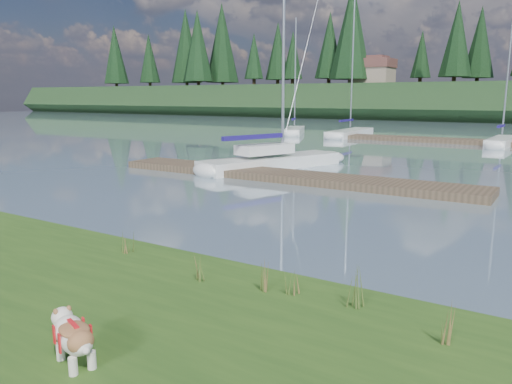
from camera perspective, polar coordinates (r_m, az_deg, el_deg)
The scene contains 20 objects.
ground at distance 39.42m, azimuth 23.67°, elevation 5.06°, with size 200.00×200.00×0.00m, color #7A93A3.
bulldog at distance 6.29m, azimuth -20.12°, elevation -15.12°, with size 0.94×0.57×0.55m.
sailboat_main at distance 24.16m, azimuth 2.93°, elevation 3.84°, with size 4.37×8.64×12.34m.
dock_near at distance 20.66m, azimuth 3.18°, elevation 1.87°, with size 16.00×2.00×0.30m, color #4C3D2C.
dock_far at distance 39.16m, azimuth 26.58°, elevation 5.01°, with size 26.00×2.20×0.30m, color #4C3D2C.
sailboat_bg_0 at distance 46.37m, azimuth 4.48°, elevation 7.08°, with size 3.99×6.98×10.26m.
sailboat_bg_1 at distance 44.42m, azimuth 11.03°, elevation 6.75°, with size 1.90×8.50×12.56m.
sailboat_bg_2 at distance 39.22m, azimuth 26.37°, elevation 5.31°, with size 1.53×6.64×10.06m.
weed_0 at distance 8.47m, azimuth -6.67°, elevation -8.45°, with size 0.17×0.14×0.57m.
weed_1 at distance 8.00m, azimuth 0.95°, elevation -9.63°, with size 0.17×0.14×0.55m.
weed_2 at distance 7.51m, azimuth 11.44°, elevation -10.90°, with size 0.17×0.14×0.65m.
weed_3 at distance 10.18m, azimuth -14.49°, elevation -5.71°, with size 0.17×0.14×0.45m.
weed_4 at distance 7.89m, azimuth 3.94°, elevation -10.41°, with size 0.17×0.14×0.41m.
weed_5 at distance 6.79m, azimuth 20.70°, elevation -13.94°, with size 0.17×0.14×0.63m.
mud_lip at distance 9.92m, azimuth -6.71°, elevation -8.71°, with size 60.00×0.50×0.14m, color #33281C.
conifer_0 at distance 97.71m, azimuth -6.68°, elevation 16.26°, with size 5.72×5.72×14.15m.
conifer_1 at distance 92.43m, azimuth 2.52°, elevation 15.79°, with size 4.40×4.40×11.30m.
conifer_2 at distance 83.44m, azimuth 10.86°, elevation 17.70°, with size 6.60×6.60×16.05m.
conifer_3 at distance 82.80m, azimuth 21.97°, elevation 15.93°, with size 4.84×4.84×12.25m.
house_0 at distance 83.72m, azimuth 13.18°, elevation 13.31°, with size 6.30×5.30×4.65m.
Camera 1 is at (5.93, -8.82, 3.39)m, focal length 35.00 mm.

